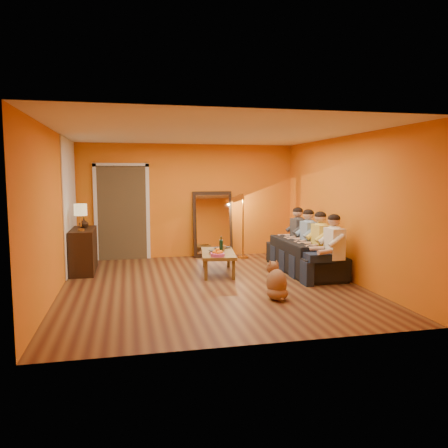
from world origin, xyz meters
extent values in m
cube|color=brown|center=(0.00, 0.00, 0.00)|extent=(5.00, 5.50, 0.00)
cube|color=white|center=(0.00, 0.00, 2.60)|extent=(5.00, 5.50, 0.00)
cube|color=orange|center=(0.00, 2.75, 1.30)|extent=(5.00, 0.00, 2.60)
cube|color=orange|center=(-2.50, 0.00, 1.30)|extent=(0.00, 5.50, 2.60)
cube|color=orange|center=(2.50, 0.00, 1.30)|extent=(0.00, 5.50, 2.60)
cube|color=white|center=(-2.48, 1.75, 1.30)|extent=(0.02, 1.90, 2.58)
cube|color=#3F2D19|center=(-1.50, 2.83, 1.05)|extent=(1.06, 0.30, 2.10)
cube|color=white|center=(-2.07, 2.71, 1.05)|extent=(0.08, 0.06, 2.20)
cube|color=white|center=(-0.93, 2.71, 1.05)|extent=(0.08, 0.06, 2.20)
cube|color=white|center=(-1.50, 2.71, 2.12)|extent=(1.22, 0.06, 0.08)
cube|color=black|center=(0.55, 2.63, 0.76)|extent=(0.92, 0.27, 1.51)
cube|color=white|center=(0.55, 2.59, 0.76)|extent=(0.78, 0.21, 1.35)
cube|color=black|center=(-2.24, 1.55, 0.42)|extent=(0.44, 1.18, 0.85)
imported|color=black|center=(2.00, 0.64, 0.32)|extent=(2.20, 0.86, 0.64)
cylinder|color=black|center=(0.36, 0.79, 0.58)|extent=(0.07, 0.07, 0.31)
imported|color=#B27F3F|center=(0.43, 0.96, 0.47)|extent=(0.11, 0.11, 0.10)
imported|color=black|center=(0.49, 1.19, 0.43)|extent=(0.39, 0.27, 0.03)
imported|color=black|center=(0.13, 0.64, 0.43)|extent=(0.21, 0.27, 0.02)
imported|color=#AC132C|center=(0.14, 0.65, 0.45)|extent=(0.25, 0.29, 0.02)
imported|color=black|center=(0.13, 0.63, 0.47)|extent=(0.20, 0.24, 0.02)
imported|color=black|center=(-2.24, 1.80, 0.94)|extent=(0.18, 0.18, 0.19)
camera|label=1|loc=(-1.37, -7.28, 1.90)|focal=35.00mm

